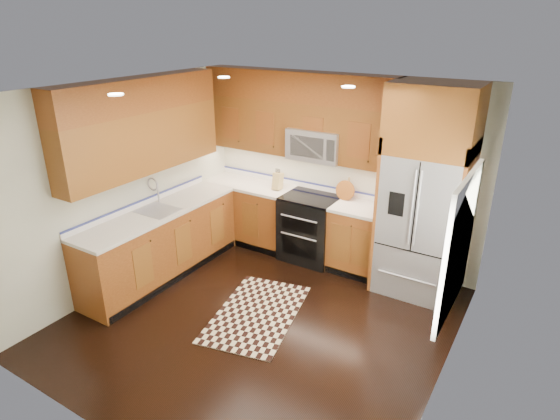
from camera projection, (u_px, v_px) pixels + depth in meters
The scene contains 16 objects.
ground at pixel (260, 320), 5.40m from camera, with size 4.00×4.00×0.00m, color black.
wall_back at pixel (339, 169), 6.49m from camera, with size 4.00×0.02×2.60m, color silver.
wall_left at pixel (126, 184), 5.88m from camera, with size 0.02×4.00×2.60m, color silver.
wall_right at pixel (454, 266), 3.94m from camera, with size 0.02×4.00×2.60m, color silver.
window at pixel (458, 246), 4.07m from camera, with size 0.04×1.10×1.30m.
base_cabinets at pixel (222, 233), 6.54m from camera, with size 2.85×3.00×0.90m.
countertop at pixel (234, 201), 6.38m from camera, with size 2.86×3.01×0.04m.
upper_cabinets at pixel (230, 119), 6.05m from camera, with size 2.85×3.00×1.15m.
range at pixel (310, 228), 6.66m from camera, with size 0.76×0.67×0.95m.
microwave at pixel (317, 144), 6.31m from camera, with size 0.76×0.40×0.42m.
refrigerator at pixel (425, 194), 5.56m from camera, with size 0.98×0.75×2.60m.
sink_faucet at pixel (157, 206), 6.05m from camera, with size 0.54×0.44×0.37m.
rug at pixel (257, 313), 5.53m from camera, with size 0.89×1.49×0.01m, color black.
knife_block at pixel (278, 181), 6.75m from camera, with size 0.12×0.16×0.31m.
utensil_crock at pixel (347, 191), 6.42m from camera, with size 0.13×0.13×0.30m.
cutting_board at pixel (345, 199), 6.39m from camera, with size 0.27×0.27×0.02m, color brown.
Camera 1 is at (2.57, -3.72, 3.23)m, focal length 30.00 mm.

